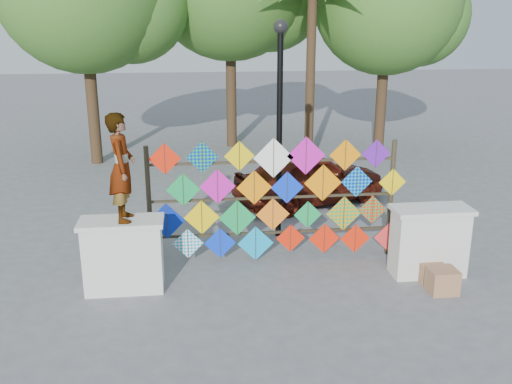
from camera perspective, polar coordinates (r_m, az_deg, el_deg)
The scene contains 11 objects.
ground at distance 10.44m, azimuth 2.28°, elevation -8.45°, with size 80.00×80.00×0.00m, color gray.
parapet_left at distance 9.95m, azimuth -13.12°, elevation -6.14°, with size 1.40×0.65×1.28m.
parapet_right at distance 10.74m, azimuth 16.92°, elevation -4.69°, with size 1.40×0.65×1.28m.
kite_rack at distance 10.67m, azimuth 2.04°, elevation -0.80°, with size 4.96×0.24×2.42m.
tree_east at distance 19.96m, azimuth 13.26°, elevation 18.09°, with size 5.40×4.80×7.42m.
palm_tree at distance 17.70m, azimuth 5.67°, elevation 18.51°, with size 3.62×3.62×5.83m.
vendor_woman at distance 9.46m, azimuth -13.30°, elevation 2.40°, with size 0.65×0.43×1.79m, color #99999E.
sedan at distance 14.29m, azimuth 5.44°, elevation 1.42°, with size 1.55×3.84×1.31m, color #54190E.
lamppost at distance 11.58m, azimuth 2.37°, elevation 8.11°, with size 0.28×0.28×4.46m.
cardboard_box_near at distance 10.30m, azimuth 18.14°, elevation -8.44°, with size 0.47×0.42×0.42m, color #9A6A4A.
cardboard_box_far at distance 10.68m, azimuth 16.99°, elevation -7.58°, with size 0.42×0.39×0.36m, color #9A6A4A.
Camera 1 is at (-1.51, -9.30, 4.51)m, focal length 40.00 mm.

